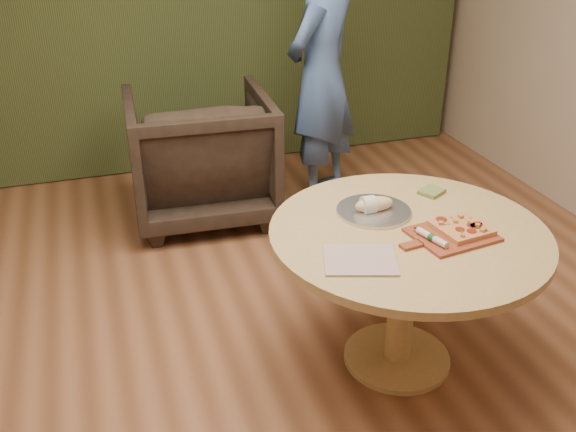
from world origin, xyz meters
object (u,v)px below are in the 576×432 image
(cutlery_roll, at_px, (432,238))
(serving_tray, at_px, (374,211))
(flatbread_pizza, at_px, (462,228))
(pedestal_table, at_px, (406,256))
(person_standing, at_px, (322,75))
(pizza_paddle, at_px, (450,235))
(bread_roll, at_px, (372,204))
(armchair, at_px, (200,150))

(cutlery_roll, relative_size, serving_tray, 0.55)
(flatbread_pizza, xyz_separation_m, serving_tray, (-0.29, 0.31, -0.02))
(pedestal_table, xyz_separation_m, person_standing, (0.30, 1.94, 0.33))
(pedestal_table, xyz_separation_m, cutlery_roll, (0.03, -0.14, 0.17))
(pizza_paddle, height_order, bread_roll, bread_roll)
(pedestal_table, xyz_separation_m, pizza_paddle, (0.14, -0.11, 0.15))
(flatbread_pizza, distance_m, cutlery_roll, 0.18)
(bread_roll, relative_size, person_standing, 0.10)
(flatbread_pizza, bearing_deg, armchair, 112.00)
(flatbread_pizza, relative_size, armchair, 0.25)
(flatbread_pizza, xyz_separation_m, bread_roll, (-0.30, 0.31, 0.02))
(armchair, bearing_deg, person_standing, -175.03)
(pizza_paddle, bearing_deg, pedestal_table, 133.73)
(flatbread_pizza, height_order, person_standing, person_standing)
(flatbread_pizza, relative_size, serving_tray, 0.70)
(pizza_paddle, bearing_deg, flatbread_pizza, 5.10)
(person_standing, bearing_deg, serving_tray, 38.01)
(pedestal_table, bearing_deg, person_standing, 81.20)
(serving_tray, xyz_separation_m, bread_roll, (-0.01, 0.00, 0.04))
(pizza_paddle, bearing_deg, armchair, 102.29)
(serving_tray, xyz_separation_m, armchair, (-0.52, 1.70, -0.26))
(flatbread_pizza, height_order, bread_roll, bread_roll)
(person_standing, bearing_deg, pedestal_table, 41.63)
(pizza_paddle, relative_size, cutlery_roll, 2.36)
(cutlery_roll, distance_m, person_standing, 2.11)
(armchair, bearing_deg, bread_roll, 109.91)
(pedestal_table, relative_size, cutlery_roll, 6.50)
(cutlery_roll, bearing_deg, armchair, 90.65)
(flatbread_pizza, distance_m, serving_tray, 0.42)
(flatbread_pizza, bearing_deg, person_standing, 87.42)
(flatbread_pizza, xyz_separation_m, person_standing, (0.09, 2.04, 0.16))
(pizza_paddle, height_order, person_standing, person_standing)
(pizza_paddle, relative_size, serving_tray, 1.30)
(pedestal_table, relative_size, serving_tray, 3.58)
(pizza_paddle, xyz_separation_m, cutlery_roll, (-0.11, -0.03, 0.02))
(pedestal_table, relative_size, pizza_paddle, 2.75)
(cutlery_roll, bearing_deg, pizza_paddle, -1.47)
(cutlery_roll, xyz_separation_m, armchair, (-0.64, 2.05, -0.28))
(serving_tray, height_order, bread_roll, bread_roll)
(armchair, xyz_separation_m, person_standing, (0.90, 0.03, 0.44))
(flatbread_pizza, height_order, serving_tray, flatbread_pizza)
(bread_roll, distance_m, person_standing, 1.78)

